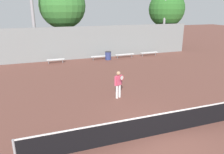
{
  "coord_description": "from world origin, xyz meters",
  "views": [
    {
      "loc": [
        -4.47,
        -7.02,
        5.21
      ],
      "look_at": [
        -0.03,
        5.52,
        0.94
      ],
      "focal_mm": 35.0,
      "sensor_mm": 36.0,
      "label": 1
    }
  ],
  "objects": [
    {
      "name": "bench_adjacent_court",
      "position": [
        -2.75,
        14.18,
        0.38
      ],
      "size": [
        1.66,
        0.4,
        0.42
      ],
      "color": "white",
      "rests_on": "ground_plane"
    },
    {
      "name": "bench_courtside_near",
      "position": [
        4.49,
        14.18,
        0.39
      ],
      "size": [
        2.06,
        0.4,
        0.42
      ],
      "color": "white",
      "rests_on": "ground_plane"
    },
    {
      "name": "ground_plane",
      "position": [
        0.0,
        0.0,
        0.0
      ],
      "size": [
        100.0,
        100.0,
        0.0
      ],
      "primitive_type": "plane",
      "color": "brown"
    },
    {
      "name": "tree_green_broad",
      "position": [
        11.19,
        17.1,
        4.98
      ],
      "size": [
        4.37,
        4.37,
        7.18
      ],
      "color": "brown",
      "rests_on": "ground_plane"
    },
    {
      "name": "tennis_net",
      "position": [
        0.0,
        0.0,
        0.51
      ],
      "size": [
        11.08,
        0.09,
        1.0
      ],
      "color": "#99999E",
      "rests_on": "ground_plane"
    },
    {
      "name": "tree_green_tall",
      "position": [
        -1.24,
        18.25,
        5.37
      ],
      "size": [
        5.0,
        5.0,
        7.9
      ],
      "color": "brown",
      "rests_on": "ground_plane"
    },
    {
      "name": "bench_by_gate",
      "position": [
        7.44,
        14.18,
        0.38
      ],
      "size": [
        2.05,
        0.4,
        0.42
      ],
      "color": "white",
      "rests_on": "ground_plane"
    },
    {
      "name": "bench_courtside_far",
      "position": [
        1.84,
        14.18,
        0.39
      ],
      "size": [
        2.11,
        0.4,
        0.42
      ],
      "color": "white",
      "rests_on": "ground_plane"
    },
    {
      "name": "trash_bin",
      "position": [
        2.56,
        14.04,
        0.43
      ],
      "size": [
        0.63,
        0.63,
        0.86
      ],
      "color": "navy",
      "rests_on": "ground_plane"
    },
    {
      "name": "back_fence",
      "position": [
        0.0,
        15.37,
        1.68
      ],
      "size": [
        25.32,
        0.06,
        3.36
      ],
      "color": "gray",
      "rests_on": "ground_plane"
    },
    {
      "name": "tennis_player",
      "position": [
        -0.05,
        4.32,
        0.96
      ],
      "size": [
        0.57,
        0.51,
        1.66
      ],
      "rotation": [
        0.0,
        0.0,
        0.43
      ],
      "color": "silver",
      "rests_on": "ground_plane"
    }
  ]
}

